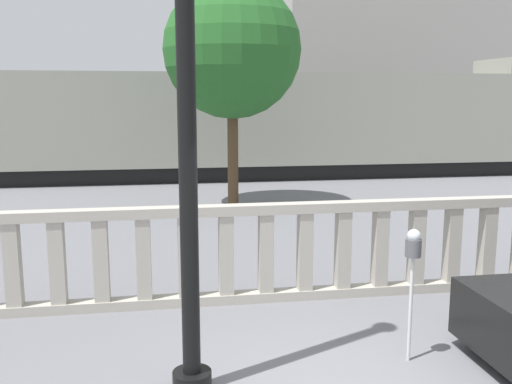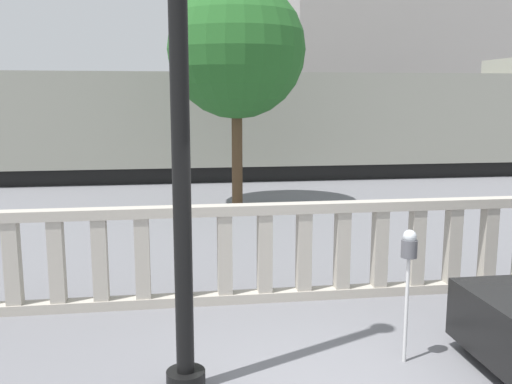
{
  "view_description": "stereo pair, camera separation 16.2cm",
  "coord_description": "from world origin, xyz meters",
  "views": [
    {
      "loc": [
        -1.71,
        -4.64,
        2.93
      ],
      "look_at": [
        -0.26,
        4.12,
        1.43
      ],
      "focal_mm": 40.0,
      "sensor_mm": 36.0,
      "label": 1
    },
    {
      "loc": [
        -1.55,
        -4.67,
        2.93
      ],
      "look_at": [
        -0.26,
        4.12,
        1.43
      ],
      "focal_mm": 40.0,
      "sensor_mm": 36.0,
      "label": 2
    }
  ],
  "objects": [
    {
      "name": "balustrade",
      "position": [
        -0.0,
        3.12,
        0.71
      ],
      "size": [
        16.28,
        0.24,
        1.42
      ],
      "color": "#ADA599",
      "rests_on": "ground"
    },
    {
      "name": "building_block",
      "position": [
        11.47,
        28.1,
        4.71
      ],
      "size": [
        13.18,
        7.93,
        9.42
      ],
      "color": "gray",
      "rests_on": "ground"
    },
    {
      "name": "lamppost",
      "position": [
        -1.48,
        0.72,
        3.15
      ],
      "size": [
        0.39,
        0.39,
        6.46
      ],
      "color": "black",
      "rests_on": "ground"
    },
    {
      "name": "parking_meter",
      "position": [
        0.95,
        0.99,
        1.22
      ],
      "size": [
        0.17,
        0.17,
        1.51
      ],
      "color": "silver",
      "rests_on": "ground"
    },
    {
      "name": "tree_left",
      "position": [
        0.13,
        10.2,
        4.08
      ],
      "size": [
        3.53,
        3.53,
        5.86
      ],
      "color": "#4C3823",
      "rests_on": "ground"
    },
    {
      "name": "train_near",
      "position": [
        2.44,
        15.79,
        1.95
      ],
      "size": [
        23.04,
        2.88,
        4.32
      ],
      "color": "black",
      "rests_on": "ground"
    }
  ]
}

